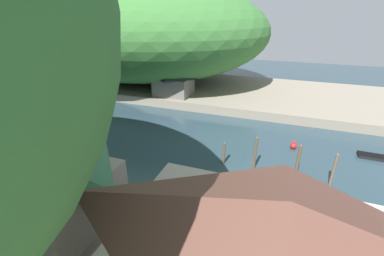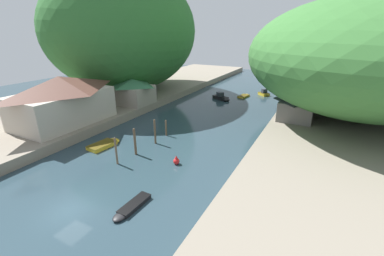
{
  "view_description": "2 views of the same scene",
  "coord_description": "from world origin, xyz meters",
  "px_view_note": "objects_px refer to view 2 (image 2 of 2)",
  "views": [
    {
      "loc": [
        -25.24,
        14.15,
        15.08
      ],
      "look_at": [
        1.48,
        23.81,
        2.03
      ],
      "focal_mm": 24.0,
      "sensor_mm": 36.0,
      "label": 1
    },
    {
      "loc": [
        18.67,
        -11.66,
        15.25
      ],
      "look_at": [
        0.96,
        22.19,
        0.65
      ],
      "focal_mm": 24.0,
      "sensor_mm": 36.0,
      "label": 2
    }
  ],
  "objects_px": {
    "right_bank_cottage": "(297,104)",
    "channel_buoy_near": "(176,161)",
    "boat_open_rowboat": "(105,144)",
    "boathouse_shed": "(133,91)",
    "boat_far_right_bank": "(244,96)",
    "boat_cabin_cruiser": "(131,208)",
    "waterfront_building": "(62,99)",
    "person_on_quay": "(57,128)",
    "boat_red_skiff": "(263,93)",
    "boat_far_upstream": "(222,98)"
  },
  "relations": [
    {
      "from": "right_bank_cottage",
      "to": "channel_buoy_near",
      "type": "height_order",
      "value": "right_bank_cottage"
    },
    {
      "from": "boathouse_shed",
      "to": "person_on_quay",
      "type": "xyz_separation_m",
      "value": [
        1.5,
        -18.14,
        -1.56
      ]
    },
    {
      "from": "person_on_quay",
      "to": "waterfront_building",
      "type": "bearing_deg",
      "value": 34.88
    },
    {
      "from": "boat_far_right_bank",
      "to": "boat_cabin_cruiser",
      "type": "bearing_deg",
      "value": -76.09
    },
    {
      "from": "boat_cabin_cruiser",
      "to": "channel_buoy_near",
      "type": "distance_m",
      "value": 9.22
    },
    {
      "from": "boat_far_right_bank",
      "to": "boat_far_upstream",
      "type": "distance_m",
      "value": 6.62
    },
    {
      "from": "right_bank_cottage",
      "to": "boat_red_skiff",
      "type": "xyz_separation_m",
      "value": [
        -9.88,
        20.39,
        -3.44
      ]
    },
    {
      "from": "boathouse_shed",
      "to": "right_bank_cottage",
      "type": "xyz_separation_m",
      "value": [
        30.2,
        4.7,
        -0.01
      ]
    },
    {
      "from": "right_bank_cottage",
      "to": "channel_buoy_near",
      "type": "bearing_deg",
      "value": -118.31
    },
    {
      "from": "boat_far_upstream",
      "to": "right_bank_cottage",
      "type": "bearing_deg",
      "value": 86.71
    },
    {
      "from": "boathouse_shed",
      "to": "boat_open_rowboat",
      "type": "height_order",
      "value": "boathouse_shed"
    },
    {
      "from": "boat_open_rowboat",
      "to": "boathouse_shed",
      "type": "bearing_deg",
      "value": 122.0
    },
    {
      "from": "channel_buoy_near",
      "to": "right_bank_cottage",
      "type": "bearing_deg",
      "value": 61.69
    },
    {
      "from": "boat_red_skiff",
      "to": "person_on_quay",
      "type": "xyz_separation_m",
      "value": [
        -18.82,
        -43.24,
        1.89
      ]
    },
    {
      "from": "right_bank_cottage",
      "to": "channel_buoy_near",
      "type": "xyz_separation_m",
      "value": [
        -10.91,
        -20.25,
        -3.48
      ]
    },
    {
      "from": "boathouse_shed",
      "to": "boat_cabin_cruiser",
      "type": "distance_m",
      "value": 32.0
    },
    {
      "from": "waterfront_building",
      "to": "boat_far_upstream",
      "type": "xyz_separation_m",
      "value": [
        14.82,
        30.21,
        -4.72
      ]
    },
    {
      "from": "boathouse_shed",
      "to": "waterfront_building",
      "type": "bearing_deg",
      "value": -98.16
    },
    {
      "from": "waterfront_building",
      "to": "boat_red_skiff",
      "type": "height_order",
      "value": "waterfront_building"
    },
    {
      "from": "boat_red_skiff",
      "to": "boat_far_upstream",
      "type": "bearing_deg",
      "value": -176.67
    },
    {
      "from": "boat_open_rowboat",
      "to": "boat_cabin_cruiser",
      "type": "height_order",
      "value": "boat_open_rowboat"
    },
    {
      "from": "boat_far_right_bank",
      "to": "boat_far_upstream",
      "type": "bearing_deg",
      "value": -115.99
    },
    {
      "from": "right_bank_cottage",
      "to": "boat_far_upstream",
      "type": "relative_size",
      "value": 1.26
    },
    {
      "from": "boat_far_upstream",
      "to": "channel_buoy_near",
      "type": "relative_size",
      "value": 4.41
    },
    {
      "from": "boathouse_shed",
      "to": "boat_open_rowboat",
      "type": "distance_m",
      "value": 17.77
    },
    {
      "from": "boat_far_right_bank",
      "to": "channel_buoy_near",
      "type": "xyz_separation_m",
      "value": [
        2.64,
        -36.92,
        0.24
      ]
    },
    {
      "from": "right_bank_cottage",
      "to": "person_on_quay",
      "type": "distance_m",
      "value": 36.72
    },
    {
      "from": "waterfront_building",
      "to": "boathouse_shed",
      "type": "relative_size",
      "value": 1.99
    },
    {
      "from": "right_bank_cottage",
      "to": "boathouse_shed",
      "type": "bearing_deg",
      "value": -171.15
    },
    {
      "from": "channel_buoy_near",
      "to": "waterfront_building",
      "type": "bearing_deg",
      "value": 176.4
    },
    {
      "from": "boat_far_upstream",
      "to": "person_on_quay",
      "type": "distance_m",
      "value": 36.02
    },
    {
      "from": "boat_cabin_cruiser",
      "to": "person_on_quay",
      "type": "height_order",
      "value": "person_on_quay"
    },
    {
      "from": "waterfront_building",
      "to": "right_bank_cottage",
      "type": "height_order",
      "value": "waterfront_building"
    },
    {
      "from": "boat_far_right_bank",
      "to": "boat_red_skiff",
      "type": "height_order",
      "value": "boat_red_skiff"
    },
    {
      "from": "boat_open_rowboat",
      "to": "person_on_quay",
      "type": "distance_m",
      "value": 7.01
    },
    {
      "from": "right_bank_cottage",
      "to": "channel_buoy_near",
      "type": "distance_m",
      "value": 23.26
    },
    {
      "from": "right_bank_cottage",
      "to": "boat_red_skiff",
      "type": "bearing_deg",
      "value": 115.86
    },
    {
      "from": "boathouse_shed",
      "to": "channel_buoy_near",
      "type": "height_order",
      "value": "boathouse_shed"
    },
    {
      "from": "boat_cabin_cruiser",
      "to": "boat_far_right_bank",
      "type": "bearing_deg",
      "value": -84.22
    },
    {
      "from": "waterfront_building",
      "to": "channel_buoy_near",
      "type": "distance_m",
      "value": 21.9
    },
    {
      "from": "boat_open_rowboat",
      "to": "boat_cabin_cruiser",
      "type": "xyz_separation_m",
      "value": [
        12.27,
        -9.13,
        -0.07
      ]
    },
    {
      "from": "channel_buoy_near",
      "to": "boat_open_rowboat",
      "type": "bearing_deg",
      "value": -179.72
    },
    {
      "from": "right_bank_cottage",
      "to": "boat_open_rowboat",
      "type": "height_order",
      "value": "right_bank_cottage"
    },
    {
      "from": "right_bank_cottage",
      "to": "boat_open_rowboat",
      "type": "bearing_deg",
      "value": -137.97
    },
    {
      "from": "boathouse_shed",
      "to": "boat_cabin_cruiser",
      "type": "height_order",
      "value": "boathouse_shed"
    },
    {
      "from": "boathouse_shed",
      "to": "person_on_quay",
      "type": "height_order",
      "value": "boathouse_shed"
    },
    {
      "from": "boat_open_rowboat",
      "to": "channel_buoy_near",
      "type": "relative_size",
      "value": 4.18
    },
    {
      "from": "boat_red_skiff",
      "to": "channel_buoy_near",
      "type": "relative_size",
      "value": 3.09
    },
    {
      "from": "boat_cabin_cruiser",
      "to": "channel_buoy_near",
      "type": "relative_size",
      "value": 3.83
    },
    {
      "from": "waterfront_building",
      "to": "boathouse_shed",
      "type": "bearing_deg",
      "value": 81.84
    }
  ]
}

